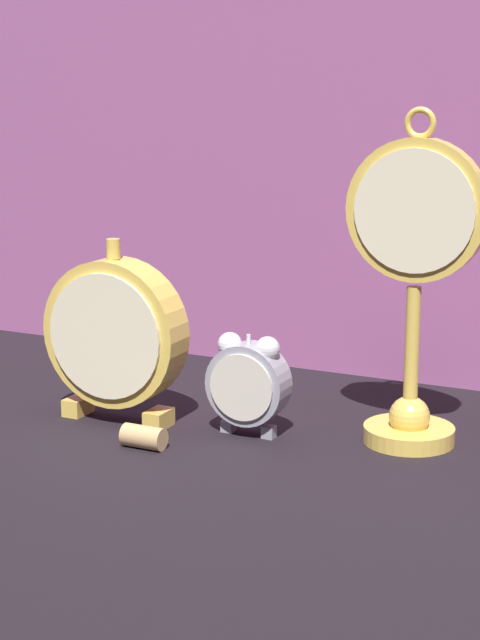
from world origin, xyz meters
TOP-DOWN VIEW (x-y plane):
  - ground_plane at (0.00, 0.00)m, footprint 4.00×4.00m
  - fabric_backdrop_drape at (0.00, 0.33)m, footprint 1.67×0.01m
  - pocket_watch_on_stand at (0.16, 0.12)m, footprint 0.13×0.09m
  - alarm_clock_twin_bell at (0.01, 0.07)m, footprint 0.08×0.03m
  - mantel_clock_silver at (-0.13, 0.05)m, footprint 0.15×0.04m
  - wine_cork at (-0.06, -0.01)m, footprint 0.04×0.02m

SIDE VIEW (x-z plane):
  - ground_plane at x=0.00m, z-range 0.00..0.00m
  - wine_cork at x=-0.06m, z-range 0.00..0.02m
  - alarm_clock_twin_bell at x=0.01m, z-range 0.01..0.11m
  - mantel_clock_silver at x=-0.13m, z-range 0.00..0.19m
  - pocket_watch_on_stand at x=0.16m, z-range -0.01..0.31m
  - fabric_backdrop_drape at x=0.00m, z-range 0.00..0.74m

